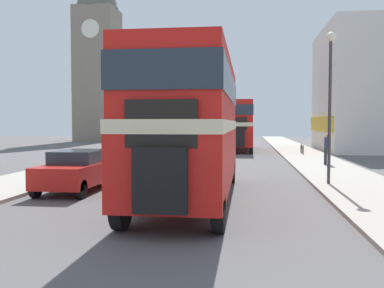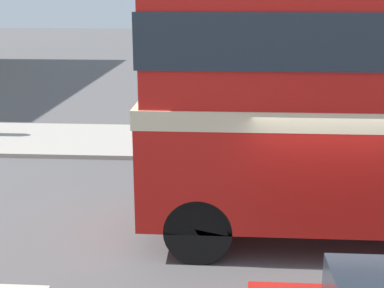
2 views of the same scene
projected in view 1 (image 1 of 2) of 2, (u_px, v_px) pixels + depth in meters
ground_plane at (181, 190)px, 15.94m from camera, size 120.00×120.00×0.00m
sidewalk_right at (369, 192)px, 15.07m from camera, size 3.50×120.00×0.12m
sidewalk_left at (11, 185)px, 16.80m from camera, size 3.50×120.00×0.12m
double_decker_bus at (192, 118)px, 13.76m from camera, size 2.57×10.29×4.45m
bus_distant at (239, 122)px, 38.42m from camera, size 2.46×10.16×4.37m
car_parked_near at (78, 170)px, 15.68m from camera, size 1.78×4.17×1.48m
car_parked_mid at (124, 157)px, 22.15m from camera, size 1.80×4.20×1.37m
pedestrian_walking at (327, 147)px, 24.15m from camera, size 0.36×0.36×1.80m
bicycle_on_pavement at (302, 149)px, 32.67m from camera, size 0.05×1.76×0.78m
street_lamp at (330, 85)px, 16.51m from camera, size 0.36×0.36×5.86m
church_tower at (98, 30)px, 58.55m from camera, size 5.69×5.69×29.61m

